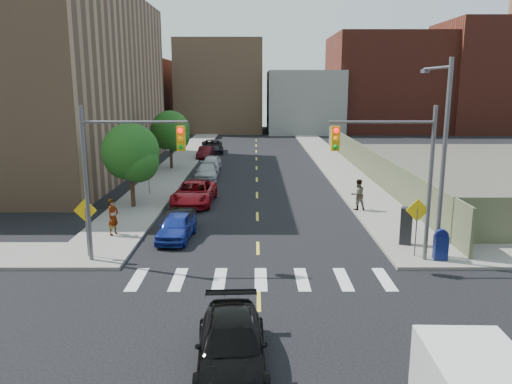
{
  "coord_description": "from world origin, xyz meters",
  "views": [
    {
      "loc": [
        -0.13,
        -15.29,
        7.86
      ],
      "look_at": [
        -0.09,
        11.81,
        2.0
      ],
      "focal_mm": 35.0,
      "sensor_mm": 36.0,
      "label": 1
    }
  ],
  "objects_px": {
    "parked_car_silver": "(207,172)",
    "parked_car_white": "(211,163)",
    "pedestrian_west": "(113,217)",
    "pedestrian_east": "(358,195)",
    "parked_car_red": "(194,193)",
    "mailbox": "(441,245)",
    "parked_car_maroon": "(205,153)",
    "payphone": "(406,226)",
    "parked_car_grey": "(212,146)",
    "black_sedan": "(231,345)",
    "parked_car_black": "(180,222)",
    "parked_car_blue": "(176,227)"
  },
  "relations": [
    {
      "from": "black_sedan",
      "to": "mailbox",
      "type": "bearing_deg",
      "value": 40.84
    },
    {
      "from": "parked_car_red",
      "to": "black_sedan",
      "type": "relative_size",
      "value": 1.13
    },
    {
      "from": "parked_car_silver",
      "to": "parked_car_grey",
      "type": "height_order",
      "value": "parked_car_grey"
    },
    {
      "from": "pedestrian_west",
      "to": "parked_car_red",
      "type": "bearing_deg",
      "value": 0.68
    },
    {
      "from": "parked_car_maroon",
      "to": "parked_car_silver",
      "type": "bearing_deg",
      "value": -79.95
    },
    {
      "from": "parked_car_red",
      "to": "black_sedan",
      "type": "xyz_separation_m",
      "value": [
        3.4,
        -19.83,
        -0.06
      ]
    },
    {
      "from": "parked_car_black",
      "to": "payphone",
      "type": "distance_m",
      "value": 11.72
    },
    {
      "from": "parked_car_red",
      "to": "black_sedan",
      "type": "height_order",
      "value": "parked_car_red"
    },
    {
      "from": "parked_car_blue",
      "to": "parked_car_white",
      "type": "distance_m",
      "value": 21.05
    },
    {
      "from": "mailbox",
      "to": "parked_car_grey",
      "type": "bearing_deg",
      "value": 112.53
    },
    {
      "from": "parked_car_grey",
      "to": "pedestrian_west",
      "type": "bearing_deg",
      "value": -99.78
    },
    {
      "from": "parked_car_red",
      "to": "parked_car_silver",
      "type": "relative_size",
      "value": 1.22
    },
    {
      "from": "parked_car_blue",
      "to": "payphone",
      "type": "xyz_separation_m",
      "value": [
        11.47,
        -1.29,
        0.4
      ]
    },
    {
      "from": "parked_car_black",
      "to": "mailbox",
      "type": "distance_m",
      "value": 13.2
    },
    {
      "from": "parked_car_maroon",
      "to": "parked_car_grey",
      "type": "distance_m",
      "value": 4.98
    },
    {
      "from": "pedestrian_east",
      "to": "parked_car_silver",
      "type": "bearing_deg",
      "value": -59.83
    },
    {
      "from": "parked_car_grey",
      "to": "mailbox",
      "type": "xyz_separation_m",
      "value": [
        13.39,
        -37.16,
        0.09
      ]
    },
    {
      "from": "parked_car_silver",
      "to": "parked_car_white",
      "type": "distance_m",
      "value": 4.28
    },
    {
      "from": "parked_car_black",
      "to": "pedestrian_east",
      "type": "relative_size",
      "value": 1.98
    },
    {
      "from": "parked_car_maroon",
      "to": "pedestrian_west",
      "type": "xyz_separation_m",
      "value": [
        -2.04,
        -28.4,
        0.46
      ]
    },
    {
      "from": "pedestrian_west",
      "to": "mailbox",
      "type": "bearing_deg",
      "value": -78.89
    },
    {
      "from": "parked_car_white",
      "to": "black_sedan",
      "type": "height_order",
      "value": "parked_car_white"
    },
    {
      "from": "pedestrian_east",
      "to": "parked_car_grey",
      "type": "bearing_deg",
      "value": -80.89
    },
    {
      "from": "parked_car_white",
      "to": "parked_car_grey",
      "type": "xyz_separation_m",
      "value": [
        -1.0,
        12.64,
        0.04
      ]
    },
    {
      "from": "parked_car_black",
      "to": "parked_car_grey",
      "type": "distance_m",
      "value": 32.63
    },
    {
      "from": "parked_car_grey",
      "to": "mailbox",
      "type": "relative_size",
      "value": 3.81
    },
    {
      "from": "payphone",
      "to": "black_sedan",
      "type": "bearing_deg",
      "value": -105.42
    },
    {
      "from": "parked_car_red",
      "to": "mailbox",
      "type": "bearing_deg",
      "value": -39.42
    },
    {
      "from": "parked_car_blue",
      "to": "parked_car_maroon",
      "type": "xyz_separation_m",
      "value": [
        -1.3,
        28.72,
        -0.01
      ]
    },
    {
      "from": "parked_car_grey",
      "to": "payphone",
      "type": "relative_size",
      "value": 2.9
    },
    {
      "from": "parked_car_white",
      "to": "pedestrian_west",
      "type": "xyz_separation_m",
      "value": [
        -3.34,
        -20.73,
        0.4
      ]
    },
    {
      "from": "parked_car_blue",
      "to": "parked_car_white",
      "type": "relative_size",
      "value": 0.95
    },
    {
      "from": "parked_car_maroon",
      "to": "payphone",
      "type": "relative_size",
      "value": 2.16
    },
    {
      "from": "pedestrian_west",
      "to": "pedestrian_east",
      "type": "bearing_deg",
      "value": -44.26
    },
    {
      "from": "parked_car_grey",
      "to": "payphone",
      "type": "height_order",
      "value": "payphone"
    },
    {
      "from": "payphone",
      "to": "parked_car_black",
      "type": "bearing_deg",
      "value": -170.11
    },
    {
      "from": "payphone",
      "to": "mailbox",
      "type": "bearing_deg",
      "value": -45.6
    },
    {
      "from": "parked_car_white",
      "to": "pedestrian_west",
      "type": "relative_size",
      "value": 2.16
    },
    {
      "from": "parked_car_black",
      "to": "payphone",
      "type": "xyz_separation_m",
      "value": [
        11.47,
        -2.36,
        0.44
      ]
    },
    {
      "from": "parked_car_maroon",
      "to": "payphone",
      "type": "height_order",
      "value": "payphone"
    },
    {
      "from": "parked_car_blue",
      "to": "mailbox",
      "type": "height_order",
      "value": "mailbox"
    },
    {
      "from": "parked_car_blue",
      "to": "parked_car_black",
      "type": "distance_m",
      "value": 1.07
    },
    {
      "from": "parked_car_maroon",
      "to": "payphone",
      "type": "distance_m",
      "value": 32.62
    },
    {
      "from": "parked_car_blue",
      "to": "mailbox",
      "type": "distance_m",
      "value": 12.87
    },
    {
      "from": "black_sedan",
      "to": "pedestrian_west",
      "type": "height_order",
      "value": "pedestrian_west"
    },
    {
      "from": "parked_car_black",
      "to": "black_sedan",
      "type": "distance_m",
      "value": 13.52
    },
    {
      "from": "parked_car_red",
      "to": "parked_car_silver",
      "type": "height_order",
      "value": "parked_car_red"
    },
    {
      "from": "parked_car_white",
      "to": "pedestrian_west",
      "type": "bearing_deg",
      "value": -97.52
    },
    {
      "from": "parked_car_white",
      "to": "parked_car_blue",
      "type": "bearing_deg",
      "value": -88.38
    },
    {
      "from": "parked_car_blue",
      "to": "mailbox",
      "type": "relative_size",
      "value": 2.79
    }
  ]
}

